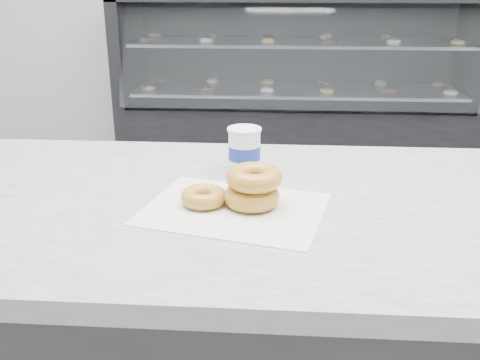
# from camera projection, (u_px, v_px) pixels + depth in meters

# --- Properties ---
(display_case) EXTENTS (2.40, 0.74, 1.25)m
(display_case) POSITION_uv_depth(u_px,v_px,m) (296.00, 102.00, 3.75)
(display_case) COLOR black
(display_case) RESTS_ON ground
(wax_paper) EXTENTS (0.39, 0.33, 0.00)m
(wax_paper) POSITION_uv_depth(u_px,v_px,m) (234.00, 209.00, 1.04)
(wax_paper) COLOR silver
(wax_paper) RESTS_ON counter
(donut_single) EXTENTS (0.09, 0.09, 0.03)m
(donut_single) POSITION_uv_depth(u_px,v_px,m) (204.00, 197.00, 1.05)
(donut_single) COLOR gold
(donut_single) RESTS_ON wax_paper
(donut_stack) EXTENTS (0.13, 0.13, 0.08)m
(donut_stack) POSITION_uv_depth(u_px,v_px,m) (253.00, 187.00, 1.04)
(donut_stack) COLOR gold
(donut_stack) RESTS_ON wax_paper
(coffee_cup) EXTENTS (0.09, 0.09, 0.10)m
(coffee_cup) POSITION_uv_depth(u_px,v_px,m) (244.00, 150.00, 1.22)
(coffee_cup) COLOR white
(coffee_cup) RESTS_ON counter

